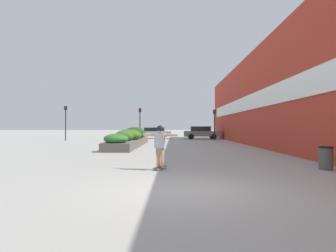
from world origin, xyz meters
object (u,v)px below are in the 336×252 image
Objects in this scene: car_center_left at (201,132)px; traffic_light_far_left at (66,117)px; traffic_light_left at (140,118)px; traffic_light_right at (214,119)px; skateboard at (160,168)px; trash_bin at (326,158)px; skateboarder at (160,142)px; car_leftmost at (153,133)px.

car_center_left is 1.15× the size of traffic_light_far_left.
traffic_light_left is 8.30m from traffic_light_right.
trash_bin is (5.76, 0.04, 0.34)m from skateboard.
skateboarder is at bearing 142.39° from skateboard.
skateboarder is 0.43× the size of traffic_light_right.
traffic_light_far_left is (-17.21, 22.29, 2.17)m from trash_bin.
traffic_light_far_left reaches higher than skateboard.
traffic_light_far_left reaches higher than skateboarder.
traffic_light_right is at bearing 92.01° from trash_bin.
skateboarder is 28.50m from car_leftmost.
car_leftmost is at bearing 77.66° from traffic_light_left.
car_center_left is 1.29× the size of traffic_light_right.
trash_bin is 0.18× the size of car_center_left.
traffic_light_left is 1.07× the size of traffic_light_right.
car_leftmost is 1.22× the size of traffic_light_far_left.
traffic_light_left is (-3.30, 23.08, 2.40)m from skateboard.
skateboarder is at bearing -102.48° from traffic_light_right.
traffic_light_far_left is at bearing 127.67° from trash_bin.
car_center_left is at bearing 107.44° from skateboard.
skateboarder is 0.40× the size of traffic_light_left.
traffic_light_left is 8.18m from traffic_light_far_left.
car_leftmost is at bearing 120.12° from skateboarder.
car_leftmost is (-7.89, 28.37, 0.35)m from trash_bin.
traffic_light_right is at bearing 103.34° from skateboarder.
traffic_light_right is 16.42m from traffic_light_far_left.
traffic_light_left is (-1.17, -5.33, 1.71)m from car_leftmost.
skateboarder is 23.37m from traffic_light_left.
traffic_light_left reaches higher than trash_bin.
skateboarder is at bearing -81.86° from traffic_light_left.
skateboard is at bearing -8.38° from car_center_left.
traffic_light_left is (-9.06, 23.04, 2.06)m from trash_bin.
skateboarder is 26.97m from car_center_left.
car_center_left is (6.06, -1.74, 0.06)m from car_leftmost.
skateboard is 0.53× the size of skateboarder.
traffic_light_left is 0.95× the size of traffic_light_far_left.
traffic_light_left reaches higher than skateboard.
car_leftmost is at bearing 140.13° from traffic_light_right.
traffic_light_far_left is at bearing -179.48° from traffic_light_right.
car_center_left is 1.21× the size of traffic_light_left.
car_center_left reaches higher than car_leftmost.
car_leftmost is 5.72m from traffic_light_left.
trash_bin is 24.84m from traffic_light_left.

